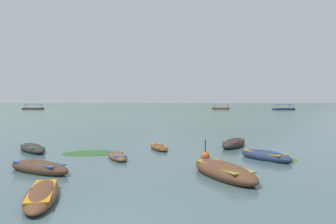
{
  "coord_description": "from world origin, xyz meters",
  "views": [
    {
      "loc": [
        1.99,
        -7.89,
        3.16
      ],
      "look_at": [
        -1.23,
        48.38,
        1.48
      ],
      "focal_mm": 35.21,
      "sensor_mm": 36.0,
      "label": 1
    }
  ],
  "objects_px": {
    "rowboat_1": "(39,167)",
    "ferry_1": "(284,109)",
    "rowboat_0": "(224,171)",
    "ferry_0": "(33,108)",
    "rowboat_4": "(159,147)",
    "mooring_buoy": "(205,156)",
    "rowboat_8": "(265,156)",
    "ferry_2": "(221,108)",
    "rowboat_3": "(234,143)",
    "rowboat_6": "(117,156)",
    "rowboat_5": "(32,148)",
    "rowboat_7": "(42,194)"
  },
  "relations": [
    {
      "from": "ferry_1",
      "to": "rowboat_3",
      "type": "bearing_deg",
      "value": -107.71
    },
    {
      "from": "rowboat_5",
      "to": "mooring_buoy",
      "type": "height_order",
      "value": "mooring_buoy"
    },
    {
      "from": "rowboat_8",
      "to": "ferry_1",
      "type": "bearing_deg",
      "value": 73.47
    },
    {
      "from": "rowboat_0",
      "to": "rowboat_4",
      "type": "height_order",
      "value": "rowboat_0"
    },
    {
      "from": "rowboat_3",
      "to": "rowboat_7",
      "type": "xyz_separation_m",
      "value": [
        -8.06,
        -13.17,
        -0.08
      ]
    },
    {
      "from": "rowboat_6",
      "to": "rowboat_5",
      "type": "bearing_deg",
      "value": 159.2
    },
    {
      "from": "rowboat_8",
      "to": "ferry_0",
      "type": "relative_size",
      "value": 0.39
    },
    {
      "from": "rowboat_0",
      "to": "ferry_0",
      "type": "xyz_separation_m",
      "value": [
        -68.31,
        125.58,
        0.2
      ]
    },
    {
      "from": "rowboat_4",
      "to": "mooring_buoy",
      "type": "xyz_separation_m",
      "value": [
        2.92,
        -3.23,
        -0.02
      ]
    },
    {
      "from": "ferry_2",
      "to": "rowboat_3",
      "type": "bearing_deg",
      "value": -95.42
    },
    {
      "from": "rowboat_5",
      "to": "mooring_buoy",
      "type": "xyz_separation_m",
      "value": [
        10.99,
        -1.88,
        -0.08
      ]
    },
    {
      "from": "ferry_0",
      "to": "rowboat_6",
      "type": "bearing_deg",
      "value": -62.6
    },
    {
      "from": "rowboat_0",
      "to": "rowboat_7",
      "type": "height_order",
      "value": "rowboat_0"
    },
    {
      "from": "rowboat_1",
      "to": "ferry_1",
      "type": "xyz_separation_m",
      "value": [
        46.03,
        121.78,
        0.24
      ]
    },
    {
      "from": "rowboat_1",
      "to": "ferry_1",
      "type": "distance_m",
      "value": 130.19
    },
    {
      "from": "rowboat_0",
      "to": "rowboat_8",
      "type": "bearing_deg",
      "value": 57.79
    },
    {
      "from": "rowboat_6",
      "to": "rowboat_8",
      "type": "height_order",
      "value": "rowboat_8"
    },
    {
      "from": "rowboat_8",
      "to": "ferry_1",
      "type": "distance_m",
      "value": 123.0
    },
    {
      "from": "rowboat_0",
      "to": "rowboat_6",
      "type": "bearing_deg",
      "value": 141.57
    },
    {
      "from": "mooring_buoy",
      "to": "ferry_2",
      "type": "bearing_deg",
      "value": 83.76
    },
    {
      "from": "mooring_buoy",
      "to": "rowboat_5",
      "type": "bearing_deg",
      "value": 170.3
    },
    {
      "from": "rowboat_4",
      "to": "ferry_1",
      "type": "height_order",
      "value": "ferry_1"
    },
    {
      "from": "ferry_2",
      "to": "rowboat_7",
      "type": "bearing_deg",
      "value": -98.25
    },
    {
      "from": "rowboat_3",
      "to": "ferry_1",
      "type": "bearing_deg",
      "value": 72.29
    },
    {
      "from": "rowboat_1",
      "to": "rowboat_8",
      "type": "distance_m",
      "value": 11.69
    },
    {
      "from": "ferry_1",
      "to": "rowboat_8",
      "type": "bearing_deg",
      "value": -106.53
    },
    {
      "from": "rowboat_1",
      "to": "ferry_1",
      "type": "bearing_deg",
      "value": 69.3
    },
    {
      "from": "ferry_1",
      "to": "ferry_2",
      "type": "relative_size",
      "value": 1.2
    },
    {
      "from": "rowboat_4",
      "to": "ferry_2",
      "type": "xyz_separation_m",
      "value": [
        16.88,
        124.43,
        0.31
      ]
    },
    {
      "from": "rowboat_6",
      "to": "ferry_2",
      "type": "relative_size",
      "value": 0.41
    },
    {
      "from": "rowboat_3",
      "to": "ferry_1",
      "type": "distance_m",
      "value": 118.29
    },
    {
      "from": "ferry_0",
      "to": "ferry_2",
      "type": "distance_m",
      "value": 82.05
    },
    {
      "from": "ferry_1",
      "to": "ferry_2",
      "type": "xyz_separation_m",
      "value": [
        -24.33,
        10.1,
        0.0
      ]
    },
    {
      "from": "rowboat_5",
      "to": "rowboat_6",
      "type": "height_order",
      "value": "rowboat_5"
    },
    {
      "from": "mooring_buoy",
      "to": "rowboat_7",
      "type": "bearing_deg",
      "value": -124.84
    },
    {
      "from": "rowboat_0",
      "to": "rowboat_8",
      "type": "xyz_separation_m",
      "value": [
        2.77,
        4.4,
        -0.04
      ]
    },
    {
      "from": "rowboat_3",
      "to": "rowboat_8",
      "type": "xyz_separation_m",
      "value": [
        0.98,
        -5.23,
        -0.03
      ]
    },
    {
      "from": "rowboat_8",
      "to": "rowboat_7",
      "type": "bearing_deg",
      "value": -138.72
    },
    {
      "from": "rowboat_3",
      "to": "rowboat_5",
      "type": "relative_size",
      "value": 1.15
    },
    {
      "from": "rowboat_7",
      "to": "rowboat_8",
      "type": "bearing_deg",
      "value": 41.28
    },
    {
      "from": "rowboat_6",
      "to": "mooring_buoy",
      "type": "relative_size",
      "value": 2.76
    },
    {
      "from": "rowboat_0",
      "to": "mooring_buoy",
      "type": "bearing_deg",
      "value": 96.06
    },
    {
      "from": "rowboat_3",
      "to": "ferry_2",
      "type": "relative_size",
      "value": 0.53
    },
    {
      "from": "rowboat_1",
      "to": "rowboat_8",
      "type": "bearing_deg",
      "value": 19.34
    },
    {
      "from": "rowboat_6",
      "to": "rowboat_7",
      "type": "height_order",
      "value": "rowboat_7"
    },
    {
      "from": "rowboat_3",
      "to": "rowboat_6",
      "type": "height_order",
      "value": "rowboat_3"
    },
    {
      "from": "ferry_2",
      "to": "mooring_buoy",
      "type": "bearing_deg",
      "value": -96.24
    },
    {
      "from": "rowboat_4",
      "to": "mooring_buoy",
      "type": "distance_m",
      "value": 4.36
    },
    {
      "from": "rowboat_3",
      "to": "ferry_0",
      "type": "distance_m",
      "value": 135.5
    },
    {
      "from": "rowboat_7",
      "to": "rowboat_6",
      "type": "bearing_deg",
      "value": 84.2
    }
  ]
}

